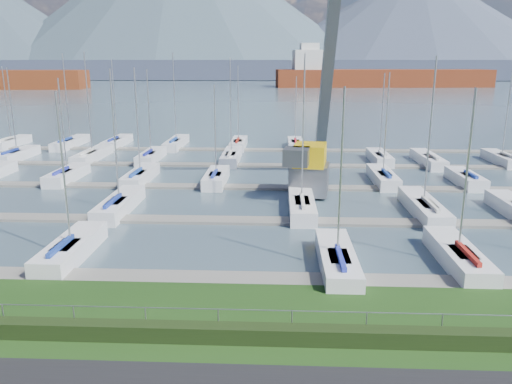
{
  "coord_description": "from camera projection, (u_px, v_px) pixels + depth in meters",
  "views": [
    {
      "loc": [
        1.38,
        -18.28,
        10.93
      ],
      "look_at": [
        0.0,
        12.0,
        3.0
      ],
      "focal_mm": 35.0,
      "sensor_mm": 36.0,
      "label": 1
    }
  ],
  "objects": [
    {
      "name": "hedge",
      "position": [
        242.0,
        334.0,
        20.02
      ],
      "size": [
        80.0,
        0.7,
        0.7
      ],
      "primitive_type": "cube",
      "color": "black",
      "rests_on": "grass"
    },
    {
      "name": "foothill",
      "position": [
        277.0,
        69.0,
        337.9
      ],
      "size": [
        900.0,
        80.0,
        12.0
      ],
      "primitive_type": "cube",
      "color": "#444D64",
      "rests_on": "water"
    },
    {
      "name": "water",
      "position": [
        277.0,
        83.0,
        271.87
      ],
      "size": [
        800.0,
        540.0,
        0.2
      ],
      "primitive_type": "cube",
      "color": "#455966"
    },
    {
      "name": "fence",
      "position": [
        243.0,
        310.0,
        20.19
      ],
      "size": [
        80.0,
        0.04,
        0.04
      ],
      "primitive_type": "cylinder",
      "rotation": [
        0.0,
        1.57,
        0.0
      ],
      "color": "gray",
      "rests_on": "grass"
    },
    {
      "name": "path",
      "position": [
        237.0,
        381.0,
        17.59
      ],
      "size": [
        160.0,
        2.0,
        0.04
      ],
      "primitive_type": "cube",
      "color": "black",
      "rests_on": "grass"
    },
    {
      "name": "crane",
      "position": [
        315.0,
        129.0,
        42.86
      ],
      "size": [
        4.78,
        13.36,
        22.35
      ],
      "rotation": [
        0.0,
        0.0,
        -0.15
      ],
      "color": "slate",
      "rests_on": "water"
    },
    {
      "name": "cargo_ship_mid",
      "position": [
        373.0,
        78.0,
        228.57
      ],
      "size": [
        98.05,
        25.17,
        21.5
      ],
      "rotation": [
        0.0,
        0.0,
        0.07
      ],
      "color": "maroon",
      "rests_on": "water"
    },
    {
      "name": "sailboat_fleet",
      "position": [
        225.0,
        123.0,
        47.5
      ],
      "size": [
        76.1,
        49.49,
        12.67
      ],
      "color": "maroon",
      "rests_on": "water"
    },
    {
      "name": "mountains",
      "position": [
        287.0,
        16.0,
        399.39
      ],
      "size": [
        1190.0,
        360.0,
        115.0
      ],
      "color": "#3F4F5C",
      "rests_on": "water"
    },
    {
      "name": "docks",
      "position": [
        263.0,
        187.0,
        45.68
      ],
      "size": [
        90.0,
        41.6,
        0.25
      ],
      "color": "gray",
      "rests_on": "water"
    }
  ]
}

